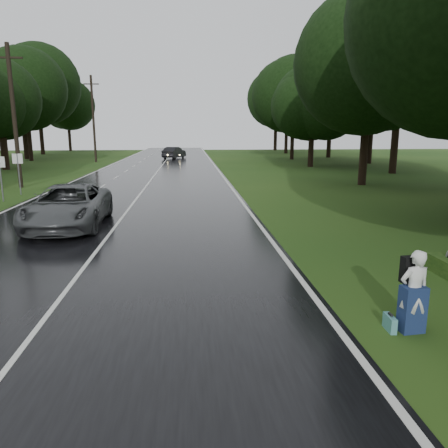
# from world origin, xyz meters

# --- Properties ---
(ground) EXTENTS (160.00, 160.00, 0.00)m
(ground) POSITION_xyz_m (0.00, 0.00, 0.00)
(ground) COLOR #284715
(ground) RESTS_ON ground
(road) EXTENTS (12.00, 140.00, 0.04)m
(road) POSITION_xyz_m (0.00, 20.00, 0.02)
(road) COLOR black
(road) RESTS_ON ground
(lane_center) EXTENTS (0.12, 140.00, 0.01)m
(lane_center) POSITION_xyz_m (0.00, 20.00, 0.04)
(lane_center) COLOR silver
(lane_center) RESTS_ON road
(grey_car) EXTENTS (2.90, 6.00, 1.65)m
(grey_car) POSITION_xyz_m (-1.83, 7.46, 0.86)
(grey_car) COLOR #4A4D4F
(grey_car) RESTS_ON road
(far_car) EXTENTS (3.31, 5.11, 1.59)m
(far_car) POSITION_xyz_m (0.96, 50.80, 0.83)
(far_car) COLOR black
(far_car) RESTS_ON road
(hitchhiker) EXTENTS (0.63, 0.58, 1.63)m
(hitchhiker) POSITION_xyz_m (7.18, -2.44, 0.75)
(hitchhiker) COLOR silver
(hitchhiker) RESTS_ON ground
(suitcase) EXTENTS (0.14, 0.43, 0.30)m
(suitcase) POSITION_xyz_m (6.80, -2.39, 0.15)
(suitcase) COLOR teal
(suitcase) RESTS_ON ground
(utility_pole_mid) EXTENTS (1.80, 0.28, 9.33)m
(utility_pole_mid) POSITION_xyz_m (-8.50, 20.46, 0.00)
(utility_pole_mid) COLOR black
(utility_pole_mid) RESTS_ON ground
(utility_pole_far) EXTENTS (1.80, 0.28, 10.30)m
(utility_pole_far) POSITION_xyz_m (-8.50, 44.91, 0.00)
(utility_pole_far) COLOR black
(utility_pole_far) RESTS_ON ground
(road_sign_a) EXTENTS (0.59, 0.10, 2.44)m
(road_sign_a) POSITION_xyz_m (-7.20, 14.36, 0.00)
(road_sign_a) COLOR white
(road_sign_a) RESTS_ON ground
(road_sign_b) EXTENTS (0.59, 0.10, 2.46)m
(road_sign_b) POSITION_xyz_m (-7.20, 16.89, 0.00)
(road_sign_b) COLOR white
(road_sign_b) RESTS_ON ground
(tree_left_e) EXTENTS (7.37, 7.37, 11.52)m
(tree_left_e) POSITION_xyz_m (-15.26, 34.94, 0.00)
(tree_left_e) COLOR black
(tree_left_e) RESTS_ON ground
(tree_left_f) EXTENTS (9.68, 9.68, 15.13)m
(tree_left_f) POSITION_xyz_m (-17.38, 48.16, 0.00)
(tree_left_f) COLOR black
(tree_left_f) RESTS_ON ground
(tree_right_d) EXTENTS (8.93, 8.93, 13.96)m
(tree_right_d) POSITION_xyz_m (15.35, 20.07, 0.00)
(tree_right_d) COLOR black
(tree_right_d) RESTS_ON ground
(tree_right_e) EXTENTS (7.15, 7.15, 11.17)m
(tree_right_e) POSITION_xyz_m (16.07, 35.97, 0.00)
(tree_right_e) COLOR black
(tree_right_e) RESTS_ON ground
(tree_right_f) EXTENTS (9.01, 9.01, 14.08)m
(tree_right_f) POSITION_xyz_m (16.91, 48.08, 0.00)
(tree_right_f) COLOR black
(tree_right_f) RESTS_ON ground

